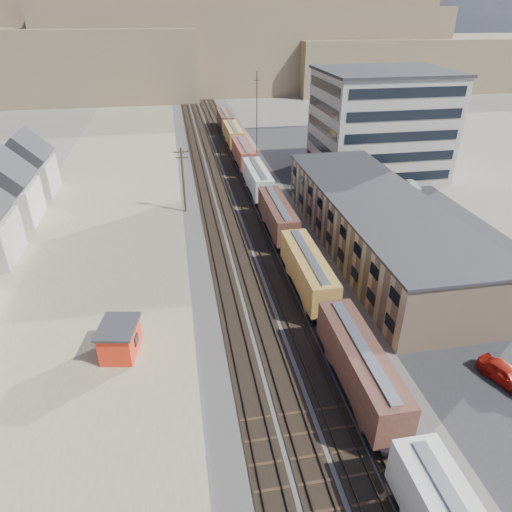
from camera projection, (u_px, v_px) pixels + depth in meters
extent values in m
plane|color=#6B6356|center=(318.00, 411.00, 36.02)|extent=(300.00, 300.00, 0.00)
cube|color=#4C4742|center=(233.00, 190.00, 79.13)|extent=(18.00, 200.00, 0.06)
cube|color=gray|center=(108.00, 222.00, 67.40)|extent=(24.00, 180.00, 0.03)
cube|color=#232326|center=(389.00, 215.00, 69.61)|extent=(26.00, 120.00, 0.04)
cube|color=black|center=(204.00, 191.00, 78.32)|extent=(2.60, 200.00, 0.08)
cube|color=#38281E|center=(200.00, 191.00, 78.15)|extent=(0.08, 200.00, 0.16)
cube|color=#38281E|center=(208.00, 191.00, 78.37)|extent=(0.08, 200.00, 0.16)
cube|color=black|center=(222.00, 190.00, 78.78)|extent=(2.60, 200.00, 0.08)
cube|color=#38281E|center=(217.00, 190.00, 78.61)|extent=(0.08, 200.00, 0.16)
cube|color=#38281E|center=(226.00, 189.00, 78.83)|extent=(0.08, 200.00, 0.16)
cube|color=black|center=(239.00, 189.00, 79.25)|extent=(2.60, 200.00, 0.08)
cube|color=#38281E|center=(235.00, 189.00, 79.08)|extent=(0.08, 200.00, 0.16)
cube|color=#38281E|center=(243.00, 188.00, 79.30)|extent=(0.08, 200.00, 0.16)
cube|color=black|center=(255.00, 188.00, 79.68)|extent=(2.60, 200.00, 0.08)
cube|color=#38281E|center=(251.00, 188.00, 79.51)|extent=(0.08, 200.00, 0.16)
cube|color=#38281E|center=(259.00, 187.00, 79.74)|extent=(0.08, 200.00, 0.16)
cube|color=black|center=(416.00, 498.00, 28.84)|extent=(2.20, 2.20, 0.90)
cube|color=black|center=(383.00, 434.00, 33.20)|extent=(2.20, 2.20, 0.90)
cube|color=black|center=(337.00, 344.00, 41.95)|extent=(2.20, 2.20, 0.90)
cube|color=#472A1E|center=(360.00, 364.00, 36.54)|extent=(3.00, 13.34, 3.40)
cube|color=#B7B7B2|center=(363.00, 347.00, 35.68)|extent=(0.90, 12.32, 0.16)
cube|color=black|center=(320.00, 313.00, 46.31)|extent=(2.20, 2.20, 0.90)
cube|color=black|center=(295.00, 264.00, 55.06)|extent=(2.20, 2.20, 0.90)
cube|color=#AE802E|center=(308.00, 269.00, 49.65)|extent=(3.00, 13.34, 3.40)
cube|color=#B7B7B2|center=(309.00, 255.00, 48.79)|extent=(0.90, 12.33, 0.16)
cube|color=black|center=(286.00, 245.00, 59.41)|extent=(2.20, 2.20, 0.90)
cube|color=black|center=(270.00, 214.00, 68.17)|extent=(2.20, 2.20, 0.90)
cube|color=#472A1E|center=(278.00, 214.00, 62.75)|extent=(3.00, 13.34, 3.40)
cube|color=#B7B7B2|center=(278.00, 202.00, 61.90)|extent=(0.90, 12.33, 0.16)
cube|color=black|center=(263.00, 202.00, 72.52)|extent=(2.20, 2.20, 0.90)
cube|color=black|center=(252.00, 181.00, 81.28)|extent=(2.20, 2.20, 0.90)
cube|color=beige|center=(258.00, 178.00, 75.86)|extent=(3.00, 13.34, 3.40)
cube|color=#B7B7B2|center=(258.00, 168.00, 75.01)|extent=(0.90, 12.33, 0.16)
cube|color=black|center=(248.00, 172.00, 85.63)|extent=(2.20, 2.20, 0.90)
cube|color=black|center=(240.00, 156.00, 94.38)|extent=(2.20, 2.20, 0.90)
cube|color=maroon|center=(244.00, 153.00, 88.97)|extent=(3.00, 13.34, 3.40)
cube|color=#B7B7B2|center=(243.00, 144.00, 88.11)|extent=(0.90, 12.33, 0.16)
cube|color=black|center=(237.00, 150.00, 98.74)|extent=(2.20, 2.20, 0.90)
cube|color=black|center=(231.00, 138.00, 107.49)|extent=(2.20, 2.20, 0.90)
cube|color=#AE802E|center=(233.00, 134.00, 102.08)|extent=(3.00, 13.34, 3.40)
cube|color=#B7B7B2|center=(233.00, 126.00, 101.22)|extent=(0.90, 12.32, 0.16)
cube|color=black|center=(228.00, 133.00, 111.85)|extent=(2.20, 2.20, 0.90)
cube|color=black|center=(223.00, 124.00, 120.60)|extent=(2.20, 2.20, 0.90)
cube|color=#472A1E|center=(225.00, 119.00, 115.19)|extent=(3.00, 13.34, 3.40)
cube|color=#B7B7B2|center=(225.00, 112.00, 114.33)|extent=(0.90, 12.32, 0.16)
cube|color=tan|center=(375.00, 225.00, 58.22)|extent=(12.00, 40.00, 7.00)
cube|color=#2D2D30|center=(379.00, 199.00, 56.49)|extent=(12.40, 40.40, 0.30)
cube|color=black|center=(329.00, 238.00, 57.91)|extent=(0.12, 36.00, 1.20)
cube|color=black|center=(331.00, 216.00, 56.46)|extent=(0.12, 36.00, 1.20)
cube|color=#9E998E|center=(380.00, 125.00, 83.46)|extent=(22.00, 18.00, 18.00)
cube|color=#2D2D30|center=(387.00, 71.00, 79.03)|extent=(22.60, 18.60, 0.50)
cube|color=black|center=(322.00, 127.00, 81.75)|extent=(0.12, 16.00, 16.00)
cube|color=black|center=(402.00, 137.00, 75.66)|extent=(20.00, 0.12, 16.00)
cylinder|color=#382619|center=(183.00, 181.00, 68.51)|extent=(0.32, 0.32, 10.00)
cube|color=#382619|center=(181.00, 152.00, 66.39)|extent=(2.20, 0.14, 0.14)
cube|color=#382619|center=(182.00, 157.00, 66.78)|extent=(1.90, 0.14, 0.14)
cylinder|color=black|center=(185.00, 151.00, 66.41)|extent=(0.08, 0.08, 0.22)
cylinder|color=black|center=(257.00, 123.00, 84.36)|extent=(0.16, 0.16, 18.00)
cube|color=black|center=(257.00, 80.00, 80.75)|extent=(1.20, 0.08, 0.08)
cube|color=#B7B2A8|center=(8.00, 204.00, 66.50)|extent=(8.00, 8.00, 5.50)
cube|color=#2D2D30|center=(2.00, 180.00, 64.74)|extent=(8.15, 8.16, 8.15)
cube|color=#9E998E|center=(29.00, 177.00, 76.85)|extent=(8.00, 8.00, 5.50)
cube|color=#2D2D30|center=(24.00, 156.00, 75.09)|extent=(8.15, 8.16, 8.15)
cube|color=brown|center=(12.00, 65.00, 150.76)|extent=(120.00, 40.00, 22.00)
cube|color=brown|center=(246.00, 49.00, 170.36)|extent=(140.00, 45.00, 28.00)
cube|color=brown|center=(430.00, 62.00, 175.02)|extent=(110.00, 38.00, 18.00)
cube|color=brown|center=(164.00, 40.00, 181.99)|extent=(200.00, 60.00, 32.00)
cube|color=red|center=(120.00, 340.00, 41.34)|extent=(3.58, 4.36, 2.92)
cube|color=#2D2D30|center=(117.00, 327.00, 40.59)|extent=(4.04, 4.81, 0.24)
cube|color=black|center=(136.00, 340.00, 41.28)|extent=(0.28, 0.97, 0.97)
imported|color=#A9190F|center=(506.00, 375.00, 38.38)|extent=(3.40, 5.25, 1.66)
imported|color=navy|center=(363.00, 182.00, 80.88)|extent=(4.13, 5.57, 1.41)
imported|color=white|center=(411.00, 184.00, 79.41)|extent=(2.47, 4.87, 1.59)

